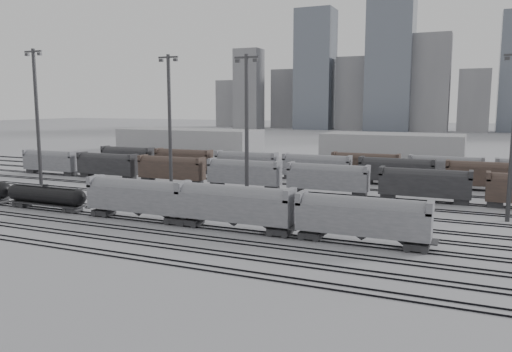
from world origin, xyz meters
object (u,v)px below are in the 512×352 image
at_px(hopper_car_c, 362,216).
at_px(light_mast_a, 37,115).
at_px(hopper_car_a, 138,195).
at_px(tank_car_b, 46,196).
at_px(hopper_car_b, 234,203).
at_px(light_mast_c, 247,131).

xyz_separation_m(hopper_car_c, light_mast_a, (-68.10, 15.97, 10.99)).
height_order(hopper_car_a, hopper_car_c, hopper_car_a).
bearing_deg(light_mast_a, hopper_car_a, -23.90).
distance_m(hopper_car_a, light_mast_a, 40.89).
height_order(hopper_car_a, light_mast_a, light_mast_a).
distance_m(tank_car_b, hopper_car_b, 33.05).
relative_size(tank_car_b, hopper_car_a, 0.96).
distance_m(hopper_car_a, hopper_car_c, 32.07).
bearing_deg(light_mast_c, hopper_car_c, -27.33).
bearing_deg(tank_car_b, hopper_car_b, 0.00).
height_order(hopper_car_c, light_mast_c, light_mast_c).
distance_m(hopper_car_b, light_mast_a, 54.79).
bearing_deg(hopper_car_b, light_mast_a, 162.70).
xyz_separation_m(tank_car_b, hopper_car_a, (17.78, -0.00, 1.34)).
height_order(hopper_car_a, light_mast_c, light_mast_c).
relative_size(tank_car_b, hopper_car_b, 0.95).
relative_size(tank_car_b, light_mast_c, 0.65).
bearing_deg(light_mast_c, light_mast_a, 173.15).
xyz_separation_m(light_mast_a, light_mast_c, (48.48, -5.83, -1.87)).
bearing_deg(hopper_car_c, light_mast_c, 152.67).
bearing_deg(hopper_car_c, hopper_car_b, 180.00).
bearing_deg(hopper_car_a, light_mast_a, 156.10).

